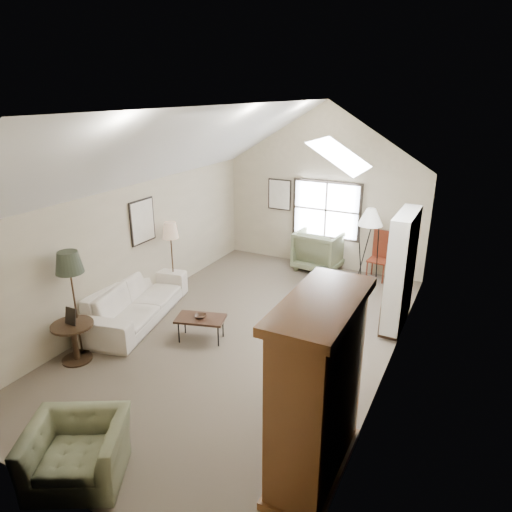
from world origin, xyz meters
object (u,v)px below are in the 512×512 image
at_px(armchair_far, 320,250).
at_px(side_table, 75,342).
at_px(armoire, 317,391).
at_px(coffee_table, 201,329).
at_px(sofa, 136,300).
at_px(side_chair, 379,256).
at_px(armchair_near, 77,452).

xyz_separation_m(armchair_far, side_table, (-2.17, -5.69, -0.16)).
distance_m(armoire, coffee_table, 3.51).
distance_m(coffee_table, side_table, 2.09).
bearing_deg(coffee_table, side_table, -134.55).
xyz_separation_m(armoire, side_table, (-4.28, 0.41, -0.77)).
bearing_deg(sofa, coffee_table, -106.95).
distance_m(coffee_table, side_chair, 4.73).
xyz_separation_m(sofa, side_chair, (3.71, 4.09, 0.18)).
relative_size(armchair_near, coffee_table, 1.25).
bearing_deg(side_chair, sofa, -127.08).
height_order(armchair_near, armchair_far, armchair_far).
xyz_separation_m(armoire, side_chair, (-0.67, 6.10, -0.53)).
xyz_separation_m(sofa, side_table, (0.10, -1.60, -0.06)).
relative_size(sofa, side_chair, 2.33).
distance_m(armoire, side_chair, 6.16).
bearing_deg(armoire, armchair_near, -151.18).
height_order(armchair_far, side_chair, side_chair).
relative_size(sofa, coffee_table, 3.12).
distance_m(sofa, side_table, 1.60).
height_order(armoire, armchair_near, armoire).
relative_size(armchair_far, side_chair, 0.95).
height_order(armchair_far, coffee_table, armchair_far).
height_order(armoire, side_table, armoire).
bearing_deg(armchair_far, armchair_near, 92.74).
height_order(side_table, side_chair, side_chair).
relative_size(armchair_near, side_chair, 0.93).
bearing_deg(side_table, sofa, 93.58).
xyz_separation_m(sofa, armchair_far, (2.27, 4.09, 0.11)).
bearing_deg(armchair_near, sofa, 92.59).
height_order(sofa, armchair_near, sofa).
bearing_deg(side_table, armchair_near, -41.84).
relative_size(armchair_far, side_table, 1.64).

